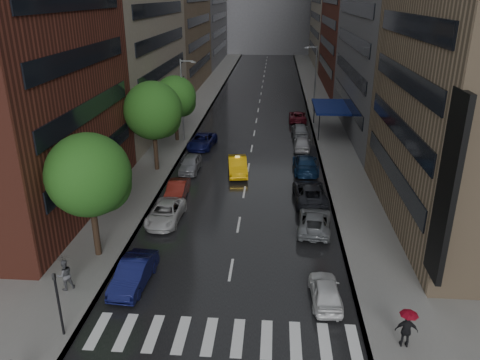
% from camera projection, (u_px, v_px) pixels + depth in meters
% --- Properties ---
extents(ground, '(220.00, 220.00, 0.00)m').
position_uv_depth(ground, '(224.00, 311.00, 24.73)').
color(ground, gray).
rests_on(ground, ground).
extents(road, '(14.00, 140.00, 0.01)m').
position_uv_depth(road, '(259.00, 104.00, 71.02)').
color(road, black).
rests_on(road, ground).
extents(sidewalk_left, '(4.00, 140.00, 0.15)m').
position_uv_depth(sidewalk_left, '(201.00, 103.00, 71.63)').
color(sidewalk_left, gray).
rests_on(sidewalk_left, ground).
extents(sidewalk_right, '(4.00, 140.00, 0.15)m').
position_uv_depth(sidewalk_right, '(319.00, 105.00, 70.37)').
color(sidewalk_right, gray).
rests_on(sidewalk_right, ground).
extents(crosswalk, '(13.15, 2.80, 0.01)m').
position_uv_depth(crosswalk, '(224.00, 337.00, 22.86)').
color(crosswalk, silver).
rests_on(crosswalk, ground).
extents(tree_near, '(5.09, 5.09, 8.12)m').
position_uv_depth(tree_near, '(89.00, 175.00, 27.89)').
color(tree_near, '#382619').
rests_on(tree_near, ground).
extents(tree_mid, '(5.30, 5.30, 8.45)m').
position_uv_depth(tree_mid, '(153.00, 111.00, 42.24)').
color(tree_mid, '#382619').
rests_on(tree_mid, ground).
extents(tree_far, '(4.64, 4.64, 7.39)m').
position_uv_depth(tree_far, '(175.00, 97.00, 51.36)').
color(tree_far, '#382619').
rests_on(tree_far, ground).
extents(taxi, '(2.28, 4.97, 1.58)m').
position_uv_depth(taxi, '(238.00, 166.00, 43.33)').
color(taxi, '#F1AC0C').
rests_on(taxi, ground).
extents(parked_cars_left, '(2.96, 31.06, 1.51)m').
position_uv_depth(parked_cars_left, '(182.00, 181.00, 40.00)').
color(parked_cars_left, '#0D103D').
rests_on(parked_cars_left, ground).
extents(parked_cars_right, '(2.80, 43.25, 1.60)m').
position_uv_depth(parked_cars_right, '(305.00, 164.00, 43.97)').
color(parked_cars_right, silver).
rests_on(parked_cars_right, ground).
extents(ped_black_umbrella, '(1.13, 1.11, 2.09)m').
position_uv_depth(ped_black_umbrella, '(64.00, 270.00, 25.91)').
color(ped_black_umbrella, '#515257').
rests_on(ped_black_umbrella, sidewalk_left).
extents(ped_red_umbrella, '(1.08, 0.82, 2.01)m').
position_uv_depth(ped_red_umbrella, '(407.00, 326.00, 21.66)').
color(ped_red_umbrella, black).
rests_on(ped_red_umbrella, sidewalk_right).
extents(traffic_light, '(0.18, 0.15, 3.45)m').
position_uv_depth(traffic_light, '(58.00, 298.00, 22.09)').
color(traffic_light, black).
rests_on(traffic_light, sidewalk_left).
extents(street_lamp_left, '(1.74, 0.22, 9.00)m').
position_uv_depth(street_lamp_left, '(183.00, 99.00, 51.23)').
color(street_lamp_left, gray).
rests_on(street_lamp_left, sidewalk_left).
extents(street_lamp_right, '(1.74, 0.22, 9.00)m').
position_uv_depth(street_lamp_right, '(315.00, 78.00, 64.04)').
color(street_lamp_right, gray).
rests_on(street_lamp_right, sidewalk_right).
extents(awning, '(4.00, 8.00, 3.12)m').
position_uv_depth(awning, '(331.00, 107.00, 55.34)').
color(awning, navy).
rests_on(awning, sidewalk_right).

